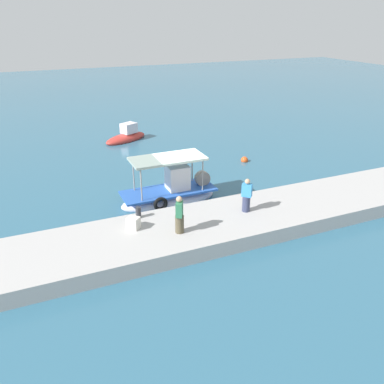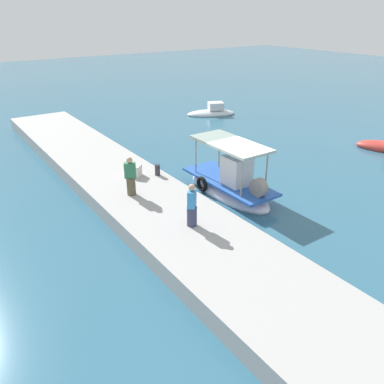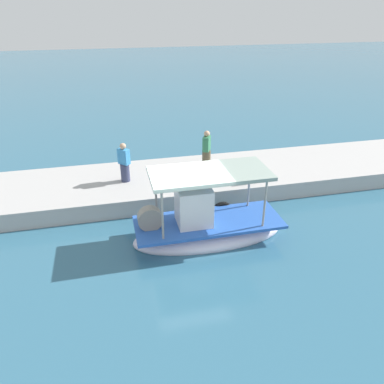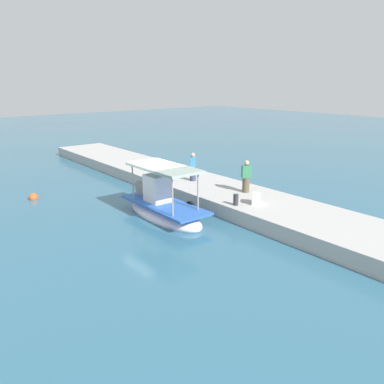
# 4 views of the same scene
# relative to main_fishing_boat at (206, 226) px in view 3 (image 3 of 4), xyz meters

# --- Properties ---
(ground_plane) EXTENTS (120.00, 120.00, 0.00)m
(ground_plane) POSITION_rel_main_fishing_boat_xyz_m (0.61, 0.18, -0.47)
(ground_plane) COLOR #30627B
(dock_quay) EXTENTS (36.00, 3.89, 0.70)m
(dock_quay) POSITION_rel_main_fishing_boat_xyz_m (0.61, -3.87, -0.12)
(dock_quay) COLOR #ADAAA8
(dock_quay) RESTS_ON ground_plane
(main_fishing_boat) EXTENTS (5.12, 1.96, 2.82)m
(main_fishing_boat) POSITION_rel_main_fishing_boat_xyz_m (0.00, 0.00, 0.00)
(main_fishing_boat) COLOR white
(main_fishing_boat) RESTS_ON ground_plane
(fisherman_near_bollard) EXTENTS (0.50, 0.54, 1.66)m
(fisherman_near_bollard) POSITION_rel_main_fishing_boat_xyz_m (-1.18, -4.34, 0.98)
(fisherman_near_bollard) COLOR brown
(fisherman_near_bollard) RESTS_ON dock_quay
(fisherman_by_crate) EXTENTS (0.51, 0.51, 1.61)m
(fisherman_by_crate) POSITION_rel_main_fishing_boat_xyz_m (2.37, -3.72, 0.96)
(fisherman_by_crate) COLOR #343A59
(fisherman_by_crate) RESTS_ON dock_quay
(mooring_bollard) EXTENTS (0.24, 0.24, 0.52)m
(mooring_bollard) POSITION_rel_main_fishing_boat_xyz_m (-2.40, -2.39, 0.48)
(mooring_bollard) COLOR #2D2D33
(mooring_bollard) RESTS_ON dock_quay
(cargo_crate) EXTENTS (0.65, 0.66, 0.52)m
(cargo_crate) POSITION_rel_main_fishing_boat_xyz_m (-2.88, -3.26, 0.48)
(cargo_crate) COLOR silver
(cargo_crate) RESTS_ON dock_quay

